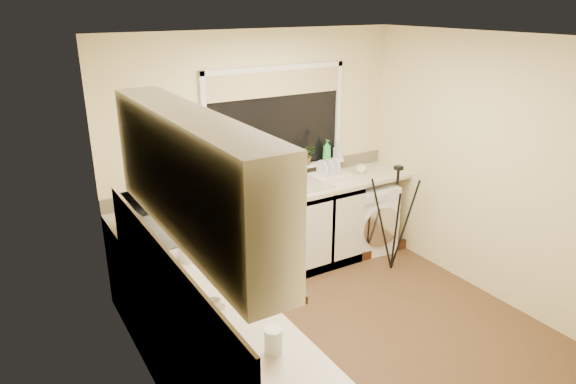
{
  "coord_description": "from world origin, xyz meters",
  "views": [
    {
      "loc": [
        -2.37,
        -3.03,
        2.7
      ],
      "look_at": [
        -0.21,
        0.55,
        1.15
      ],
      "focal_mm": 32.38,
      "sensor_mm": 36.0,
      "label": 1
    }
  ],
  "objects_px": {
    "glass_jug": "(273,341)",
    "plant_c": "(278,159)",
    "soap_bottle_green": "(327,150)",
    "tripod": "(395,219)",
    "plant_b": "(257,161)",
    "steel_jar": "(219,316)",
    "washing_machine": "(365,216)",
    "cup_back": "(361,169)",
    "laptop": "(233,196)",
    "microwave": "(154,218)",
    "plant_d": "(306,155)",
    "dish_rack": "(330,177)",
    "kettle": "(189,246)",
    "plant_a": "(233,168)",
    "cup_left": "(213,307)",
    "soap_bottle_clear": "(338,150)"
  },
  "relations": [
    {
      "from": "washing_machine",
      "to": "tripod",
      "type": "xyz_separation_m",
      "value": [
        -0.05,
        -0.54,
        0.18
      ]
    },
    {
      "from": "plant_c",
      "to": "cup_left",
      "type": "bearing_deg",
      "value": -129.55
    },
    {
      "from": "plant_a",
      "to": "plant_c",
      "type": "bearing_deg",
      "value": -0.37
    },
    {
      "from": "plant_b",
      "to": "cup_left",
      "type": "xyz_separation_m",
      "value": [
        -1.29,
        -1.87,
        -0.24
      ]
    },
    {
      "from": "washing_machine",
      "to": "soap_bottle_clear",
      "type": "xyz_separation_m",
      "value": [
        -0.21,
        0.26,
        0.75
      ]
    },
    {
      "from": "laptop",
      "to": "steel_jar",
      "type": "relative_size",
      "value": 3.02
    },
    {
      "from": "dish_rack",
      "to": "soap_bottle_green",
      "type": "relative_size",
      "value": 1.71
    },
    {
      "from": "kettle",
      "to": "glass_jug",
      "type": "bearing_deg",
      "value": -90.0
    },
    {
      "from": "plant_a",
      "to": "soap_bottle_clear",
      "type": "distance_m",
      "value": 1.29
    },
    {
      "from": "steel_jar",
      "to": "plant_b",
      "type": "relative_size",
      "value": 0.47
    },
    {
      "from": "steel_jar",
      "to": "soap_bottle_green",
      "type": "height_order",
      "value": "soap_bottle_green"
    },
    {
      "from": "glass_jug",
      "to": "plant_b",
      "type": "xyz_separation_m",
      "value": [
        1.16,
        2.38,
        0.21
      ]
    },
    {
      "from": "glass_jug",
      "to": "cup_back",
      "type": "relative_size",
      "value": 1.27
    },
    {
      "from": "tripod",
      "to": "soap_bottle_clear",
      "type": "height_order",
      "value": "soap_bottle_clear"
    },
    {
      "from": "washing_machine",
      "to": "plant_a",
      "type": "height_order",
      "value": "plant_a"
    },
    {
      "from": "kettle",
      "to": "plant_b",
      "type": "relative_size",
      "value": 0.79
    },
    {
      "from": "soap_bottle_green",
      "to": "laptop",
      "type": "bearing_deg",
      "value": -168.75
    },
    {
      "from": "plant_b",
      "to": "plant_d",
      "type": "height_order",
      "value": "plant_b"
    },
    {
      "from": "dish_rack",
      "to": "tripod",
      "type": "xyz_separation_m",
      "value": [
        0.41,
        -0.61,
        -0.36
      ]
    },
    {
      "from": "dish_rack",
      "to": "cup_back",
      "type": "distance_m",
      "value": 0.42
    },
    {
      "from": "steel_jar",
      "to": "plant_d",
      "type": "distance_m",
      "value": 2.78
    },
    {
      "from": "washing_machine",
      "to": "plant_d",
      "type": "bearing_deg",
      "value": 165.83
    },
    {
      "from": "plant_a",
      "to": "cup_back",
      "type": "relative_size",
      "value": 1.84
    },
    {
      "from": "glass_jug",
      "to": "plant_c",
      "type": "xyz_separation_m",
      "value": [
        1.41,
        2.38,
        0.19
      ]
    },
    {
      "from": "plant_b",
      "to": "soap_bottle_green",
      "type": "xyz_separation_m",
      "value": [
        0.86,
        -0.0,
        -0.01
      ]
    },
    {
      "from": "plant_c",
      "to": "soap_bottle_green",
      "type": "distance_m",
      "value": 0.61
    },
    {
      "from": "washing_machine",
      "to": "plant_c",
      "type": "distance_m",
      "value": 1.28
    },
    {
      "from": "glass_jug",
      "to": "plant_c",
      "type": "distance_m",
      "value": 2.77
    },
    {
      "from": "microwave",
      "to": "tripod",
      "type": "bearing_deg",
      "value": -100.33
    },
    {
      "from": "plant_c",
      "to": "soap_bottle_green",
      "type": "xyz_separation_m",
      "value": [
        0.61,
        0.0,
        0.0
      ]
    },
    {
      "from": "laptop",
      "to": "kettle",
      "type": "bearing_deg",
      "value": -113.99
    },
    {
      "from": "plant_c",
      "to": "plant_d",
      "type": "relative_size",
      "value": 1.08
    },
    {
      "from": "washing_machine",
      "to": "dish_rack",
      "type": "xyz_separation_m",
      "value": [
        -0.46,
        0.07,
        0.54
      ]
    },
    {
      "from": "cup_left",
      "to": "soap_bottle_green",
      "type": "bearing_deg",
      "value": 40.96
    },
    {
      "from": "plant_c",
      "to": "cup_back",
      "type": "xyz_separation_m",
      "value": [
        0.96,
        -0.16,
        -0.22
      ]
    },
    {
      "from": "soap_bottle_green",
      "to": "tripod",
      "type": "bearing_deg",
      "value": -66.94
    },
    {
      "from": "soap_bottle_green",
      "to": "glass_jug",
      "type": "bearing_deg",
      "value": -130.34
    },
    {
      "from": "washing_machine",
      "to": "kettle",
      "type": "relative_size",
      "value": 3.78
    },
    {
      "from": "tripod",
      "to": "plant_b",
      "type": "distance_m",
      "value": 1.54
    },
    {
      "from": "plant_b",
      "to": "glass_jug",
      "type": "bearing_deg",
      "value": -116.01
    },
    {
      "from": "kettle",
      "to": "cup_left",
      "type": "relative_size",
      "value": 2.12
    },
    {
      "from": "soap_bottle_clear",
      "to": "cup_back",
      "type": "relative_size",
      "value": 1.59
    },
    {
      "from": "plant_d",
      "to": "washing_machine",
      "type": "bearing_deg",
      "value": -21.04
    },
    {
      "from": "washing_machine",
      "to": "cup_back",
      "type": "bearing_deg",
      "value": 122.51
    },
    {
      "from": "washing_machine",
      "to": "microwave",
      "type": "bearing_deg",
      "value": -164.6
    },
    {
      "from": "laptop",
      "to": "microwave",
      "type": "height_order",
      "value": "microwave"
    },
    {
      "from": "glass_jug",
      "to": "soap_bottle_green",
      "type": "height_order",
      "value": "soap_bottle_green"
    },
    {
      "from": "kettle",
      "to": "washing_machine",
      "type": "bearing_deg",
      "value": 20.11
    },
    {
      "from": "laptop",
      "to": "plant_c",
      "type": "bearing_deg",
      "value": 38.68
    },
    {
      "from": "plant_a",
      "to": "plant_d",
      "type": "xyz_separation_m",
      "value": [
        0.86,
        0.01,
        0.0
      ]
    }
  ]
}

